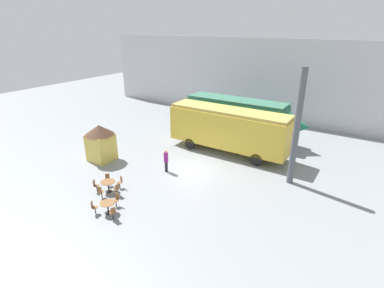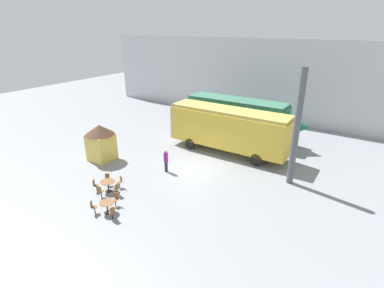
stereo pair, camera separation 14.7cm
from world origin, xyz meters
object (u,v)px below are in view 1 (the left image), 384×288
cafe_table_mid (108,205)px  visitor_person (166,160)px  ticket_kiosk (100,141)px  cafe_table_near (108,183)px  cafe_chair_0 (101,191)px  streamlined_locomotive (243,116)px  passenger_coach_vintage (228,128)px

cafe_table_mid → visitor_person: (-0.38, 6.13, 0.41)m
visitor_person → ticket_kiosk: ticket_kiosk is taller
visitor_person → cafe_table_near: bearing=-108.0°
cafe_table_near → cafe_chair_0: size_ratio=1.10×
cafe_table_mid → ticket_kiosk: size_ratio=0.29×
ticket_kiosk → visitor_person: bearing=11.7°
visitor_person → ticket_kiosk: bearing=-168.3°
streamlined_locomotive → cafe_table_mid: bearing=-95.6°
streamlined_locomotive → passenger_coach_vintage: size_ratio=1.13×
streamlined_locomotive → ticket_kiosk: 13.20m
streamlined_locomotive → cafe_chair_0: bearing=-102.0°
cafe_table_near → visitor_person: visitor_person is taller
cafe_table_near → cafe_table_mid: bearing=-43.2°
cafe_chair_0 → visitor_person: bearing=-27.1°
cafe_table_mid → cafe_chair_0: cafe_chair_0 is taller
passenger_coach_vintage → streamlined_locomotive: bearing=94.4°
streamlined_locomotive → cafe_table_mid: streamlined_locomotive is taller
cafe_chair_0 → ticket_kiosk: size_ratio=0.29×
cafe_table_near → visitor_person: bearing=72.0°
cafe_table_near → cafe_chair_0: 0.86m
cafe_table_mid → visitor_person: 6.15m
streamlined_locomotive → cafe_chair_0: size_ratio=13.43×
streamlined_locomotive → visitor_person: 9.88m
cafe_table_mid → ticket_kiosk: bearing=140.8°
cafe_table_near → ticket_kiosk: size_ratio=0.32×
cafe_chair_0 → visitor_person: 5.41m
streamlined_locomotive → visitor_person: size_ratio=6.58×
cafe_chair_0 → passenger_coach_vintage: bearing=-31.1°
passenger_coach_vintage → cafe_chair_0: size_ratio=11.90×
cafe_table_near → streamlined_locomotive: bearing=76.5°
passenger_coach_vintage → visitor_person: size_ratio=5.83×
streamlined_locomotive → cafe_table_mid: size_ratio=13.35×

